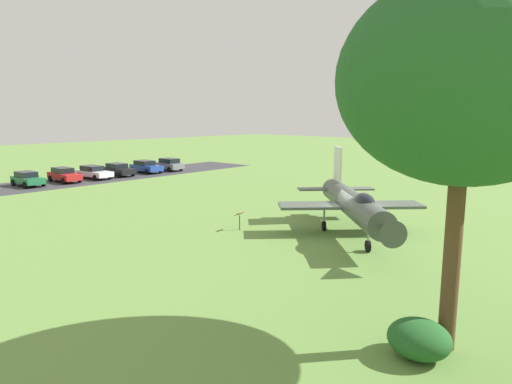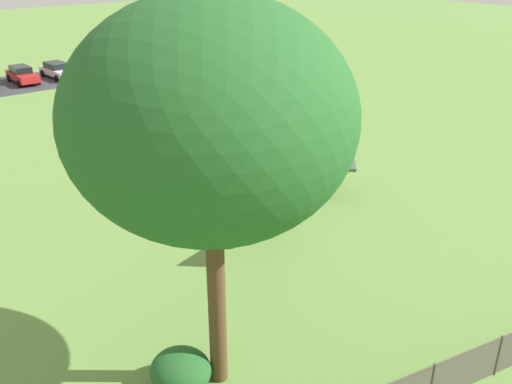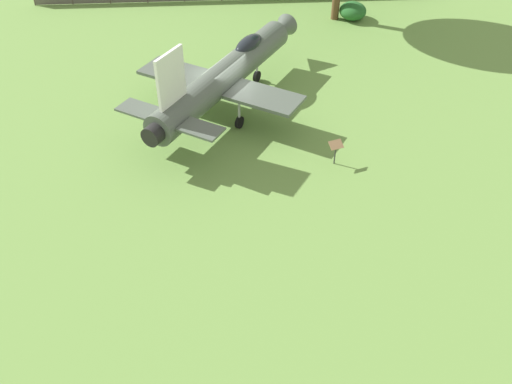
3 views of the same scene
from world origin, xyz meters
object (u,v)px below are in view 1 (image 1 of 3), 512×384
at_px(display_jet, 354,204).
at_px(info_plaque, 240,216).
at_px(parked_car_white, 94,172).
at_px(parked_car_red, 64,175).
at_px(parked_car_blue, 146,166).
at_px(parked_car_green, 27,179).
at_px(parked_car_gray, 168,164).
at_px(parked_car_black, 118,169).
at_px(shrub_near_fence, 419,339).
at_px(shade_tree, 465,80).

height_order(display_jet, info_plaque, display_jet).
height_order(parked_car_white, parked_car_red, parked_car_red).
bearing_deg(parked_car_blue, parked_car_white, -89.56).
xyz_separation_m(parked_car_white, parked_car_green, (-0.19, 7.04, 0.00)).
bearing_deg(parked_car_gray, parked_car_black, 89.56).
xyz_separation_m(parked_car_red, parked_car_green, (-0.10, 3.70, -0.03)).
relative_size(parked_car_black, parked_car_white, 0.89).
height_order(parked_car_gray, parked_car_red, parked_car_gray).
bearing_deg(parked_car_green, parked_car_black, 89.26).
bearing_deg(parked_car_blue, parked_car_gray, 87.27).
relative_size(shrub_near_fence, info_plaque, 1.60).
xyz_separation_m(shade_tree, parked_car_black, (42.30, -14.09, -7.12)).
bearing_deg(parked_car_green, info_plaque, 1.85).
xyz_separation_m(shrub_near_fence, parked_car_red, (41.77, -8.77, 0.22)).
xyz_separation_m(shrub_near_fence, parked_car_green, (41.68, -5.08, 0.19)).
bearing_deg(shrub_near_fence, parked_car_red, -11.86).
xyz_separation_m(shade_tree, parked_car_blue, (42.40, -17.87, -7.10)).
distance_m(shade_tree, parked_car_white, 44.25).
height_order(parked_car_gray, parked_car_black, parked_car_gray).
bearing_deg(parked_car_gray, shade_tree, 153.21).
xyz_separation_m(shrub_near_fence, parked_car_black, (41.91, -15.15, 0.20)).
relative_size(shrub_near_fence, parked_car_white, 0.38).
height_order(display_jet, parked_car_white, display_jet).
bearing_deg(parked_car_green, parked_car_gray, 88.67).
bearing_deg(parked_car_green, shrub_near_fence, -9.02).
bearing_deg(info_plaque, parked_car_gray, -28.70).
xyz_separation_m(parked_car_blue, parked_car_black, (-0.09, 3.78, -0.02)).
distance_m(display_jet, parked_car_gray, 35.67).
bearing_deg(parked_car_blue, parked_car_green, -89.40).
distance_m(parked_car_blue, parked_car_white, 6.82).
relative_size(display_jet, parked_car_red, 2.36).
bearing_deg(parked_car_red, parked_car_white, 91.33).
height_order(parked_car_blue, parked_car_green, parked_car_blue).
distance_m(info_plaque, parked_car_red, 27.64).
relative_size(parked_car_black, parked_car_red, 0.95).
height_order(shrub_near_fence, parked_car_black, parked_car_black).
height_order(parked_car_blue, parked_car_red, parked_car_red).
bearing_deg(parked_car_white, parked_car_green, -92.88).
xyz_separation_m(shade_tree, parked_car_white, (42.25, -11.05, -7.13)).
bearing_deg(parked_car_blue, info_plaque, -24.06).
height_order(parked_car_red, parked_car_green, parked_car_red).
bearing_deg(display_jet, parked_car_black, -143.65).
distance_m(parked_car_gray, parked_car_red, 13.35).
relative_size(display_jet, parked_car_gray, 2.34).
bearing_deg(parked_car_blue, parked_car_red, -89.45).
height_order(info_plaque, parked_car_blue, parked_car_blue).
relative_size(display_jet, info_plaque, 9.36).
bearing_deg(parked_car_white, parked_car_blue, 86.81).
bearing_deg(parked_car_red, parked_car_gray, 90.31).
height_order(display_jet, parked_car_blue, display_jet).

